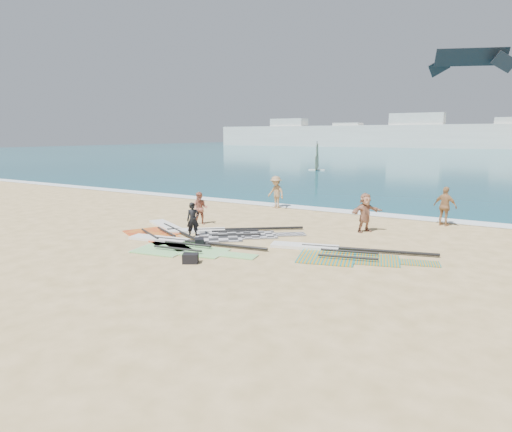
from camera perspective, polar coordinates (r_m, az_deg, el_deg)
The scene contains 17 objects.
ground at distance 15.17m, azimuth -5.82°, elevation -6.35°, with size 300.00×300.00×0.00m, color #E3BF84.
sea at distance 144.01m, azimuth 27.09°, elevation 7.80°, with size 300.00×240.00×0.06m, color #0D4A5B.
surf_line at distance 25.86m, azimuth 10.40°, elevation 0.66°, with size 300.00×1.20×0.04m, color white.
far_town at distance 163.50m, azimuth 22.05°, elevation 9.98°, with size 160.00×8.00×12.00m.
rig_grey at distance 19.57m, azimuth -4.26°, elevation -2.26°, with size 6.09×4.78×0.21m.
rig_green at distance 17.69m, azimuth -10.32°, elevation -3.82°, with size 6.33×2.89×0.20m.
rig_orange at distance 16.57m, azimuth 10.61°, elevation -4.82°, with size 6.47×3.36×0.20m.
rig_red at distance 20.22m, azimuth -12.12°, elevation -2.06°, with size 5.79×4.35×0.20m.
gear_bag_near at distance 15.30m, azimuth -8.73°, elevation -5.60°, with size 0.54×0.39×0.34m, color black.
gear_bag_far at distance 17.61m, azimuth -7.56°, elevation -3.45°, with size 0.51×0.36×0.31m, color black.
person_wetsuit at distance 18.98m, azimuth -8.40°, elevation -0.52°, with size 0.57×0.37×1.55m, color black.
beachgoer_left at distance 21.68m, azimuth -7.46°, elevation 1.02°, with size 0.80×0.62×1.64m, color #B26852.
beachgoer_mid at distance 26.38m, azimuth 2.68°, elevation 3.20°, with size 1.28×0.74×1.98m, color #9F7C55.
beachgoer_back at distance 23.11m, azimuth 23.90°, elevation 1.19°, with size 1.15×0.48×1.96m, color #AC7C4E.
beachgoer_right at distance 20.42m, azimuth 14.34°, elevation 0.45°, with size 1.70×0.54×1.83m, color tan.
windsurfer_left at distance 55.27m, azimuth 8.13°, elevation 7.20°, with size 2.13×2.47×3.75m.
kitesurf_kite at distance 49.37m, azimuth 26.75°, elevation 18.17°, with size 7.51×3.44×2.55m.
Camera 1 is at (8.58, -11.69, 4.44)m, focal length 30.00 mm.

